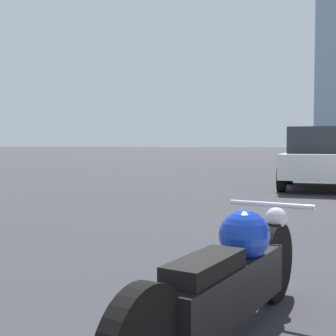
{
  "coord_description": "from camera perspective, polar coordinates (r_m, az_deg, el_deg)",
  "views": [
    {
      "loc": [
        3.47,
        1.89,
        1.17
      ],
      "look_at": [
        1.2,
        7.11,
        0.88
      ],
      "focal_mm": 50.0,
      "sensor_mm": 36.0,
      "label": 1
    }
  ],
  "objects": [
    {
      "name": "parked_car_white",
      "position": [
        12.92,
        17.72,
        1.16
      ],
      "size": [
        2.03,
        3.97,
        1.61
      ],
      "rotation": [
        0.0,
        0.0,
        0.08
      ],
      "color": "silver",
      "rests_on": "ground_plane"
    },
    {
      "name": "motorcycle",
      "position": [
        2.86,
        7.55,
        -13.28
      ],
      "size": [
        0.62,
        2.34,
        0.76
      ],
      "rotation": [
        0.0,
        0.0,
        -0.13
      ],
      "color": "black",
      "rests_on": "ground_plane"
    }
  ]
}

